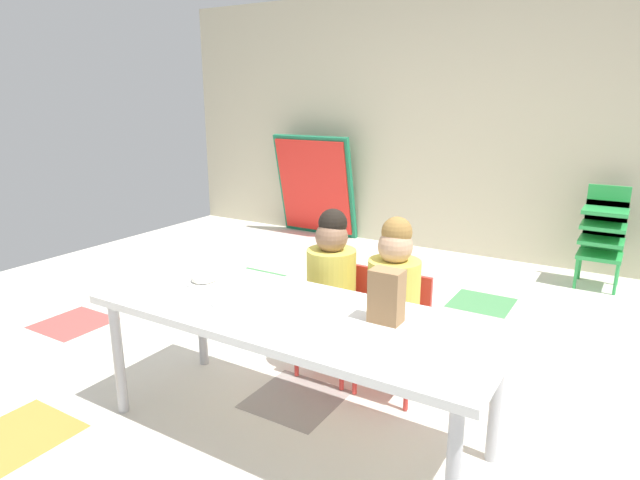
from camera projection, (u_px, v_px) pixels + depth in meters
The scene contains 11 objects.
ground_plane at pixel (340, 364), 3.10m from camera, with size 6.65×5.21×0.02m.
back_wall at pixel (480, 125), 4.92m from camera, with size 6.65×0.10×2.45m, color beige.
craft_table at pixel (292, 321), 2.31m from camera, with size 1.78×0.68×0.60m.
seated_child_near_camera at pixel (332, 278), 2.84m from camera, with size 0.34×0.34×0.92m.
seated_child_middle_seat at pixel (394, 290), 2.66m from camera, with size 0.32×0.32×0.92m.
kid_chair_green_stack at pixel (603, 230), 4.23m from camera, with size 0.32×0.30×0.80m.
folded_activity_table at pixel (315, 186), 5.77m from camera, with size 0.90×0.29×1.09m.
paper_bag_brown at pixel (386, 296), 2.15m from camera, with size 0.13×0.09×0.22m, color #9E754C.
paper_plate_near_edge at pixel (204, 282), 2.63m from camera, with size 0.18×0.18×0.01m, color white.
paper_plate_center_table at pixel (231, 302), 2.37m from camera, with size 0.18×0.18×0.01m, color white.
donut_powdered_on_plate at pixel (204, 278), 2.62m from camera, with size 0.12×0.12×0.04m, color white.
Camera 1 is at (1.36, -2.45, 1.49)m, focal length 30.25 mm.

